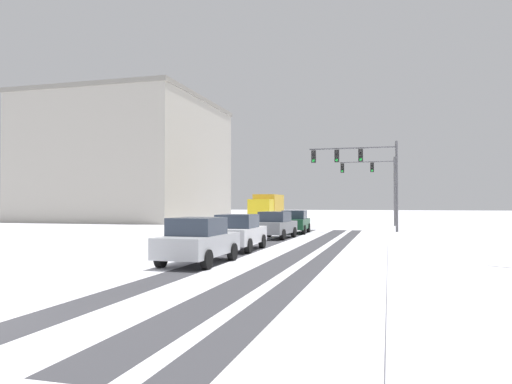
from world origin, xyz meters
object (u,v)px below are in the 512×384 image
Objects in this scene: car_grey_second at (275,225)px; box_truck_delivery at (267,208)px; car_silver_fourth at (198,241)px; traffic_signal_near_right at (360,166)px; car_dark_green_lead at (295,222)px; car_white_third at (238,232)px; traffic_signal_far_right at (375,177)px; office_building_far_left_block at (130,161)px.

box_truck_delivery is at bearing 105.57° from car_grey_second.
car_grey_second is 1.02× the size of car_silver_fourth.
car_dark_green_lead is at bearing -162.78° from traffic_signal_near_right.
box_truck_delivery is at bearing 99.77° from car_silver_fourth.
car_grey_second is 1.01× the size of car_white_third.
car_grey_second is at bearing -105.95° from traffic_signal_far_right.
traffic_signal_near_right is 6.17m from car_dark_green_lead.
car_grey_second is 0.20× the size of office_building_far_left_block.
car_silver_fourth is (-5.19, -31.48, -3.79)m from traffic_signal_far_right.
car_grey_second is at bearing -124.68° from traffic_signal_near_right.
box_truck_delivery is at bearing 111.94° from car_dark_green_lead.
traffic_signal_near_right reaches higher than car_silver_fourth.
car_silver_fourth is (-4.48, -19.41, -3.98)m from traffic_signal_near_right.
traffic_signal_near_right reaches higher than car_dark_green_lead.
car_silver_fourth is at bearing -80.23° from box_truck_delivery.
office_building_far_left_block reaches higher than car_white_third.
car_silver_fourth is 0.55× the size of box_truck_delivery.
traffic_signal_far_right is 0.87× the size of box_truck_delivery.
traffic_signal_far_right is 31.11m from office_building_far_left_block.
box_truck_delivery reaches higher than car_white_third.
office_building_far_left_block is at bearing 160.15° from box_truck_delivery.
car_grey_second is 19.44m from box_truck_delivery.
car_white_third is 0.20× the size of office_building_far_left_block.
traffic_signal_far_right is at bearing 68.84° from car_dark_green_lead.
car_dark_green_lead is 5.36m from car_grey_second.
traffic_signal_far_right is at bearing 74.05° from car_grey_second.
car_white_third is at bearing -107.89° from traffic_signal_near_right.
box_truck_delivery is at bearing 129.59° from traffic_signal_near_right.
traffic_signal_far_right is at bearing -12.99° from office_building_far_left_block.
box_truck_delivery is at bearing -179.41° from traffic_signal_far_right.
traffic_signal_far_right reaches higher than car_dark_green_lead.
car_dark_green_lead is 18.02m from car_silver_fourth.
car_white_third is 1.00× the size of car_silver_fourth.
box_truck_delivery is 0.35× the size of office_building_far_left_block.
car_dark_green_lead is 12.95m from car_white_third.
car_grey_second is at bearing 90.86° from car_silver_fourth.
car_grey_second is 12.66m from car_silver_fourth.
traffic_signal_near_right is 0.31× the size of office_building_far_left_block.
office_building_far_left_block is at bearing 123.03° from car_silver_fourth.
car_white_third is (-5.33, -26.41, -3.79)m from traffic_signal_far_right.
traffic_signal_near_right is 1.57× the size of car_white_third.
traffic_signal_far_right is 32.13m from car_silver_fourth.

